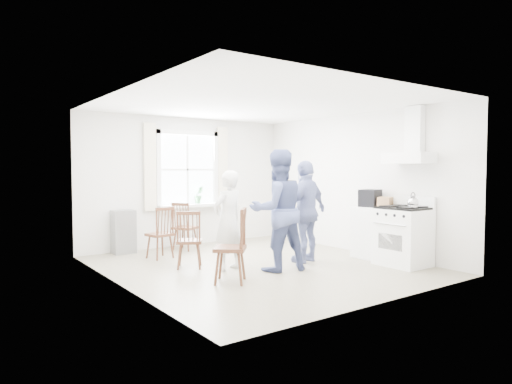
% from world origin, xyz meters
% --- Properties ---
extents(room_shell, '(4.62, 5.12, 2.64)m').
position_xyz_m(room_shell, '(0.00, 0.00, 1.30)').
color(room_shell, gray).
rests_on(room_shell, ground).
extents(window_assembly, '(1.88, 0.24, 1.70)m').
position_xyz_m(window_assembly, '(0.00, 2.45, 1.46)').
color(window_assembly, white).
rests_on(window_assembly, room_shell).
extents(range_hood, '(0.45, 0.76, 0.94)m').
position_xyz_m(range_hood, '(2.07, -1.35, 1.90)').
color(range_hood, white).
rests_on(range_hood, room_shell).
extents(shelf_unit, '(0.40, 0.30, 0.80)m').
position_xyz_m(shelf_unit, '(-1.40, 2.33, 0.40)').
color(shelf_unit, gray).
rests_on(shelf_unit, ground).
extents(gas_stove, '(0.68, 0.76, 1.12)m').
position_xyz_m(gas_stove, '(1.91, -1.35, 0.48)').
color(gas_stove, white).
rests_on(gas_stove, ground).
extents(kettle, '(0.18, 0.18, 0.25)m').
position_xyz_m(kettle, '(1.86, -1.56, 1.04)').
color(kettle, silver).
rests_on(kettle, gas_stove).
extents(low_cabinet, '(0.50, 0.55, 0.90)m').
position_xyz_m(low_cabinet, '(1.98, -0.65, 0.45)').
color(low_cabinet, white).
rests_on(low_cabinet, ground).
extents(stereo_stack, '(0.41, 0.38, 0.30)m').
position_xyz_m(stereo_stack, '(1.98, -0.60, 1.05)').
color(stereo_stack, black).
rests_on(stereo_stack, low_cabinet).
extents(cardboard_box, '(0.35, 0.31, 0.19)m').
position_xyz_m(cardboard_box, '(2.02, -0.90, 0.99)').
color(cardboard_box, '#AD8053').
rests_on(cardboard_box, low_cabinet).
extents(windsor_chair_a, '(0.45, 0.44, 0.92)m').
position_xyz_m(windsor_chair_a, '(-1.03, 1.41, 0.56)').
color(windsor_chair_a, '#452416').
rests_on(windsor_chair_a, ground).
extents(windsor_chair_b, '(0.53, 0.52, 0.92)m').
position_xyz_m(windsor_chair_b, '(-1.03, 0.44, 0.56)').
color(windsor_chair_b, '#452416').
rests_on(windsor_chair_b, ground).
extents(windsor_chair_c, '(0.60, 0.61, 1.04)m').
position_xyz_m(windsor_chair_c, '(-0.87, -0.71, 0.63)').
color(windsor_chair_c, '#452416').
rests_on(windsor_chair_c, ground).
extents(person_left, '(0.68, 0.68, 1.54)m').
position_xyz_m(person_left, '(-0.56, 0.05, 0.77)').
color(person_left, white).
rests_on(person_left, ground).
extents(person_mid, '(1.06, 1.06, 1.86)m').
position_xyz_m(person_mid, '(0.03, -0.45, 0.93)').
color(person_mid, '#485486').
rests_on(person_mid, ground).
extents(person_right, '(1.21, 1.21, 1.71)m').
position_xyz_m(person_right, '(0.83, -0.22, 0.85)').
color(person_right, navy).
rests_on(person_right, ground).
extents(potted_plant, '(0.22, 0.22, 0.36)m').
position_xyz_m(potted_plant, '(0.20, 2.36, 1.03)').
color(potted_plant, '#357740').
rests_on(potted_plant, window_assembly).
extents(windsor_chair_d, '(0.53, 0.53, 0.93)m').
position_xyz_m(windsor_chair_d, '(-0.39, 1.95, 0.57)').
color(windsor_chair_d, '#452416').
rests_on(windsor_chair_d, ground).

